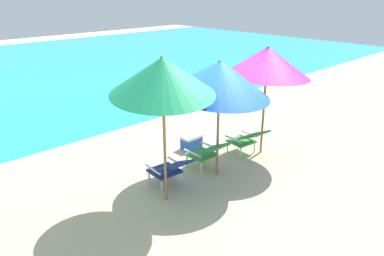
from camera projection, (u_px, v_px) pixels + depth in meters
name	position (u px, v px, depth m)	size (l,w,h in m)	color
ground_plane	(109.00, 121.00, 10.31)	(40.00, 40.00, 0.00)	#CCB78E
ocean_band	(7.00, 74.00, 15.91)	(40.00, 18.00, 0.01)	#28B2B7
lounge_chair_left	(170.00, 168.00, 6.77)	(0.60, 0.91, 0.68)	navy
lounge_chair_center	(207.00, 152.00, 7.46)	(0.55, 0.88, 0.68)	#338E3D
lounge_chair_right	(247.00, 138.00, 8.11)	(0.62, 0.92, 0.68)	#338E3D
beach_umbrella_left	(163.00, 76.00, 5.72)	(2.36, 2.37, 2.63)	olive
beach_umbrella_center	(219.00, 78.00, 6.70)	(2.56, 2.59, 2.40)	olive
beach_umbrella_right	(267.00, 62.00, 7.63)	(2.01, 1.99, 2.45)	olive
cooler_box	(191.00, 142.00, 8.56)	(0.47, 0.33, 0.32)	#194CA5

